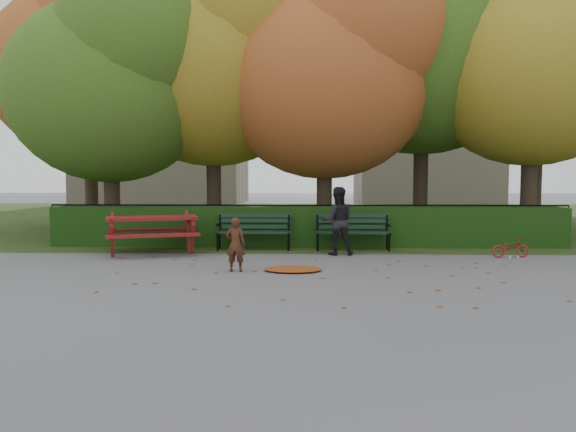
{
  "coord_description": "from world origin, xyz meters",
  "views": [
    {
      "loc": [
        -0.07,
        -9.87,
        1.84
      ],
      "look_at": [
        -0.4,
        1.39,
        1.0
      ],
      "focal_mm": 35.0,
      "sensor_mm": 36.0,
      "label": 1
    }
  ],
  "objects_px": {
    "tree_e": "(548,54)",
    "bench_left": "(254,228)",
    "child": "(235,244)",
    "bicycle": "(510,248)",
    "tree_d": "(438,34)",
    "bench_right": "(353,229)",
    "adult": "(337,221)",
    "tree_b": "(223,52)",
    "tree_c": "(337,66)",
    "tree_a": "(118,76)",
    "tree_g": "(552,70)",
    "tree_f": "(96,60)",
    "picnic_table": "(152,225)"
  },
  "relations": [
    {
      "from": "bench_left",
      "to": "bicycle",
      "type": "distance_m",
      "value": 5.91
    },
    {
      "from": "picnic_table",
      "to": "tree_g",
      "type": "bearing_deg",
      "value": 11.64
    },
    {
      "from": "tree_e",
      "to": "adult",
      "type": "relative_size",
      "value": 5.24
    },
    {
      "from": "child",
      "to": "adult",
      "type": "xyz_separation_m",
      "value": [
        2.06,
        2.28,
        0.26
      ]
    },
    {
      "from": "tree_e",
      "to": "tree_a",
      "type": "bearing_deg",
      "value": -179.06
    },
    {
      "from": "tree_d",
      "to": "picnic_table",
      "type": "xyz_separation_m",
      "value": [
        -7.47,
        -4.3,
        -5.31
      ]
    },
    {
      "from": "tree_a",
      "to": "tree_e",
      "type": "bearing_deg",
      "value": 0.94
    },
    {
      "from": "tree_a",
      "to": "tree_g",
      "type": "distance_m",
      "value": 14.18
    },
    {
      "from": "tree_g",
      "to": "bench_left",
      "type": "xyz_separation_m",
      "value": [
        -9.63,
        -6.06,
        -4.85
      ]
    },
    {
      "from": "tree_a",
      "to": "bench_left",
      "type": "bearing_deg",
      "value": -25.76
    },
    {
      "from": "tree_c",
      "to": "child",
      "type": "distance_m",
      "value": 7.21
    },
    {
      "from": "bench_right",
      "to": "tree_a",
      "type": "bearing_deg",
      "value": 163.39
    },
    {
      "from": "tree_g",
      "to": "bench_left",
      "type": "height_order",
      "value": "tree_g"
    },
    {
      "from": "tree_a",
      "to": "picnic_table",
      "type": "bearing_deg",
      "value": -58.94
    },
    {
      "from": "tree_a",
      "to": "tree_b",
      "type": "xyz_separation_m",
      "value": [
        2.74,
        1.17,
        0.88
      ]
    },
    {
      "from": "tree_b",
      "to": "adult",
      "type": "height_order",
      "value": "tree_b"
    },
    {
      "from": "tree_d",
      "to": "tree_e",
      "type": "bearing_deg",
      "value": -28.91
    },
    {
      "from": "tree_d",
      "to": "picnic_table",
      "type": "relative_size",
      "value": 3.95
    },
    {
      "from": "tree_a",
      "to": "adult",
      "type": "height_order",
      "value": "tree_a"
    },
    {
      "from": "tree_c",
      "to": "bench_left",
      "type": "height_order",
      "value": "tree_c"
    },
    {
      "from": "tree_d",
      "to": "tree_g",
      "type": "bearing_deg",
      "value": 29.61
    },
    {
      "from": "adult",
      "to": "bench_left",
      "type": "bearing_deg",
      "value": -24.65
    },
    {
      "from": "tree_g",
      "to": "adult",
      "type": "relative_size",
      "value": 5.5
    },
    {
      "from": "tree_b",
      "to": "bicycle",
      "type": "bearing_deg",
      "value": -31.03
    },
    {
      "from": "tree_f",
      "to": "tree_g",
      "type": "distance_m",
      "value": 15.48
    },
    {
      "from": "child",
      "to": "tree_b",
      "type": "bearing_deg",
      "value": -74.82
    },
    {
      "from": "tree_e",
      "to": "tree_b",
      "type": "bearing_deg",
      "value": 173.79
    },
    {
      "from": "bench_right",
      "to": "child",
      "type": "xyz_separation_m",
      "value": [
        -2.47,
        -3.09,
        -0.0
      ]
    },
    {
      "from": "child",
      "to": "bicycle",
      "type": "height_order",
      "value": "child"
    },
    {
      "from": "tree_a",
      "to": "bench_right",
      "type": "distance_m",
      "value": 7.69
    },
    {
      "from": "tree_d",
      "to": "adult",
      "type": "xyz_separation_m",
      "value": [
        -3.19,
        -4.33,
        -5.2
      ]
    },
    {
      "from": "bicycle",
      "to": "child",
      "type": "bearing_deg",
      "value": 100.76
    },
    {
      "from": "tree_d",
      "to": "bench_left",
      "type": "height_order",
      "value": "tree_d"
    },
    {
      "from": "child",
      "to": "bicycle",
      "type": "xyz_separation_m",
      "value": [
        5.86,
        1.96,
        -0.3
      ]
    },
    {
      "from": "picnic_table",
      "to": "bicycle",
      "type": "distance_m",
      "value": 8.1
    },
    {
      "from": "adult",
      "to": "bicycle",
      "type": "relative_size",
      "value": 1.85
    },
    {
      "from": "tree_b",
      "to": "picnic_table",
      "type": "height_order",
      "value": "tree_b"
    },
    {
      "from": "adult",
      "to": "bicycle",
      "type": "bearing_deg",
      "value": 172.44
    },
    {
      "from": "tree_d",
      "to": "child",
      "type": "bearing_deg",
      "value": -128.44
    },
    {
      "from": "bench_left",
      "to": "bench_right",
      "type": "relative_size",
      "value": 1.0
    },
    {
      "from": "tree_c",
      "to": "tree_f",
      "type": "relative_size",
      "value": 0.87
    },
    {
      "from": "tree_a",
      "to": "tree_c",
      "type": "relative_size",
      "value": 0.94
    },
    {
      "from": "tree_e",
      "to": "bicycle",
      "type": "height_order",
      "value": "tree_e"
    },
    {
      "from": "tree_d",
      "to": "tree_e",
      "type": "distance_m",
      "value": 3.15
    },
    {
      "from": "bench_left",
      "to": "picnic_table",
      "type": "bearing_deg",
      "value": -161.41
    },
    {
      "from": "tree_g",
      "to": "tree_f",
      "type": "bearing_deg",
      "value": -178.06
    },
    {
      "from": "tree_e",
      "to": "bench_left",
      "type": "bearing_deg",
      "value": -165.19
    },
    {
      "from": "child",
      "to": "bicycle",
      "type": "bearing_deg",
      "value": -156.27
    },
    {
      "from": "tree_g",
      "to": "adult",
      "type": "bearing_deg",
      "value": -138.11
    },
    {
      "from": "bench_right",
      "to": "tree_e",
      "type": "bearing_deg",
      "value": 20.87
    }
  ]
}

